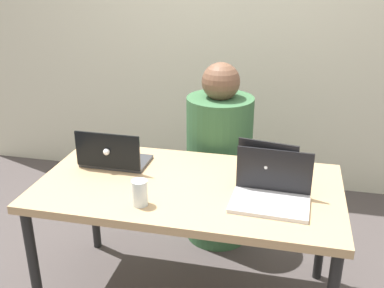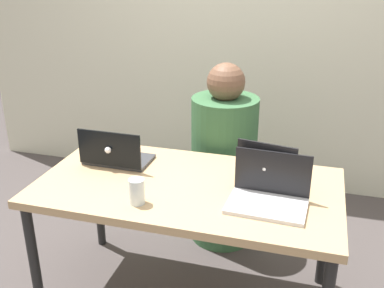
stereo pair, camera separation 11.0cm
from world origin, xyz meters
name	(u,v)px [view 1 (the left image)]	position (x,y,z in m)	size (l,w,h in m)	color
back_wall	(235,28)	(0.00, 1.54, 1.24)	(4.50, 0.10, 2.48)	beige
desk	(188,195)	(0.00, 0.00, 0.64)	(1.48, 0.78, 0.71)	tan
person_at_center	(219,164)	(0.04, 0.65, 0.52)	(0.46, 0.46, 1.17)	#37633C
laptop_front_right	(271,192)	(0.40, -0.08, 0.75)	(0.36, 0.27, 0.22)	silver
laptop_back_right	(270,173)	(0.39, 0.10, 0.76)	(0.32, 0.31, 0.25)	#3B3A39
laptop_back_left	(114,157)	(-0.44, 0.12, 0.75)	(0.35, 0.24, 0.21)	#383A3E
water_glass_left	(140,194)	(-0.16, -0.24, 0.76)	(0.07, 0.07, 0.12)	silver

